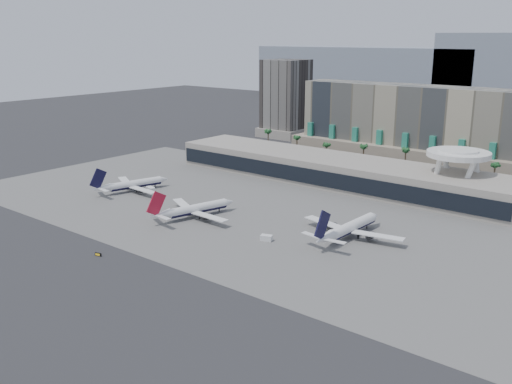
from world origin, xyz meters
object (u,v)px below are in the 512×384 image
Objects in this scene: airliner_right at (350,228)px; taxiway_sign at (98,254)px; airliner_centre at (194,209)px; airliner_left at (132,184)px; service_vehicle_a at (151,190)px; service_vehicle_b at (266,238)px.

taxiway_sign is at bearing -127.56° from airliner_right.
airliner_centre reaches higher than taxiway_sign.
airliner_centre is at bearing -161.36° from airliner_right.
airliner_left is 0.89× the size of airliner_right.
airliner_centre is 43.16m from service_vehicle_a.
service_vehicle_b is at bearing -132.74° from airliner_right.
airliner_left reaches higher than taxiway_sign.
airliner_left is at bearing -176.44° from airliner_centre.
taxiway_sign is (-33.13, -44.68, -0.47)m from service_vehicle_b.
airliner_right is (106.54, 7.97, 0.30)m from airliner_left.
airliner_right is 29.14m from service_vehicle_b.
airliner_left is 8.90m from service_vehicle_a.
airliner_centre is 60.56m from airliner_right.
airliner_right is 16.93× the size of taxiway_sign.
airliner_right is (57.93, 17.65, 0.22)m from airliner_centre.
airliner_left is 106.84m from airliner_right.
airliner_right reaches higher than airliner_centre.
airliner_centre reaches higher than service_vehicle_b.
airliner_right is 10.34× the size of service_vehicle_b.
airliner_centre is 7.55× the size of service_vehicle_a.
airliner_centre is 37.81m from service_vehicle_b.
airliner_centre reaches higher than airliner_left.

